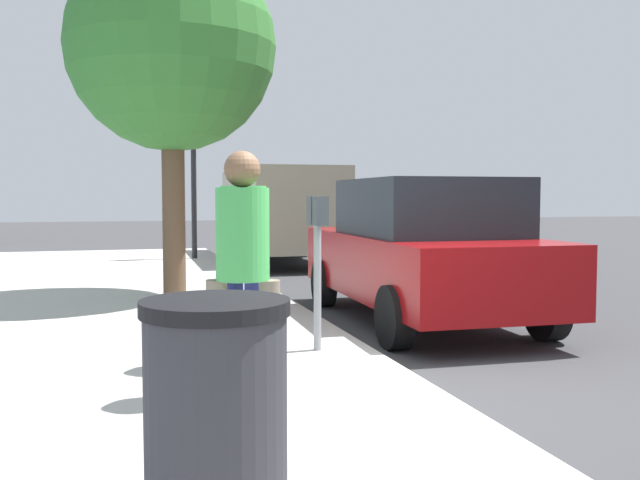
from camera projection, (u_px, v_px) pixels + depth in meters
The scene contains 10 objects.
ground_plane at pixel (417, 393), 5.54m from camera, with size 80.00×80.00×0.00m, color #38383A.
sidewalk_slab at pixel (7, 417), 4.70m from camera, with size 28.00×6.00×0.15m, color #A8A59E.
parking_meter at pixel (318, 240), 6.34m from camera, with size 0.36×0.12×1.41m.
pedestrian_at_meter at pixel (244, 241), 5.83m from camera, with size 0.52×0.38×1.76m.
pedestrian_bystander at pixel (243, 253), 4.90m from camera, with size 0.38×0.51×1.73m.
parked_sedan_near at pixel (423, 250), 8.60m from camera, with size 4.46×2.08×1.77m.
parked_van_far at pixel (280, 209), 16.19m from camera, with size 5.24×2.20×2.18m.
street_tree at pixel (172, 48), 9.70m from camera, with size 2.91×2.91×4.95m.
traffic_signal at pixel (198, 151), 15.75m from camera, with size 0.24×0.44×3.60m.
trash_bin at pixel (216, 426), 2.75m from camera, with size 0.59×0.59×1.01m.
Camera 1 is at (-5.02, 2.25, 1.56)m, focal length 39.14 mm.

